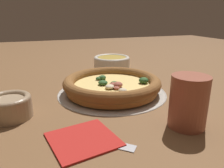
{
  "coord_description": "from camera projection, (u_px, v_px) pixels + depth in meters",
  "views": [
    {
      "loc": [
        -0.6,
        0.21,
        0.24
      ],
      "look_at": [
        0.0,
        0.0,
        0.03
      ],
      "focal_mm": 35.0,
      "sensor_mm": 36.0,
      "label": 1
    }
  ],
  "objects": [
    {
      "name": "drinking_cup",
      "position": [
        189.0,
        102.0,
        0.46
      ],
      "size": [
        0.08,
        0.08,
        0.11
      ],
      "color": "brown",
      "rests_on": "ground_plane"
    },
    {
      "name": "pizza",
      "position": [
        112.0,
        84.0,
        0.67
      ],
      "size": [
        0.3,
        0.3,
        0.05
      ],
      "color": "#A86B33",
      "rests_on": "pizza_tray"
    },
    {
      "name": "napkin",
      "position": [
        83.0,
        139.0,
        0.42
      ],
      "size": [
        0.14,
        0.14,
        0.01
      ],
      "rotation": [
        0.0,
        0.0,
        0.19
      ],
      "color": "#B2231E",
      "rests_on": "ground_plane"
    },
    {
      "name": "fork",
      "position": [
        99.0,
        141.0,
        0.42
      ],
      "size": [
        0.12,
        0.14,
        0.0
      ],
      "rotation": [
        0.0,
        0.0,
        10.28
      ],
      "color": "#B7B7BC",
      "rests_on": "ground_plane"
    },
    {
      "name": "bowl_near",
      "position": [
        112.0,
        62.0,
        0.97
      ],
      "size": [
        0.16,
        0.16,
        0.06
      ],
      "color": "silver",
      "rests_on": "ground_plane"
    },
    {
      "name": "ground_plane",
      "position": [
        112.0,
        93.0,
        0.68
      ],
      "size": [
        3.0,
        3.0,
        0.0
      ],
      "primitive_type": "plane",
      "color": "brown"
    },
    {
      "name": "pizza_tray",
      "position": [
        112.0,
        92.0,
        0.68
      ],
      "size": [
        0.33,
        0.33,
        0.01
      ],
      "color": "#B7B2A8",
      "rests_on": "ground_plane"
    },
    {
      "name": "bowl_far",
      "position": [
        9.0,
        106.0,
        0.51
      ],
      "size": [
        0.1,
        0.1,
        0.05
      ],
      "color": "#9E8466",
      "rests_on": "ground_plane"
    }
  ]
}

